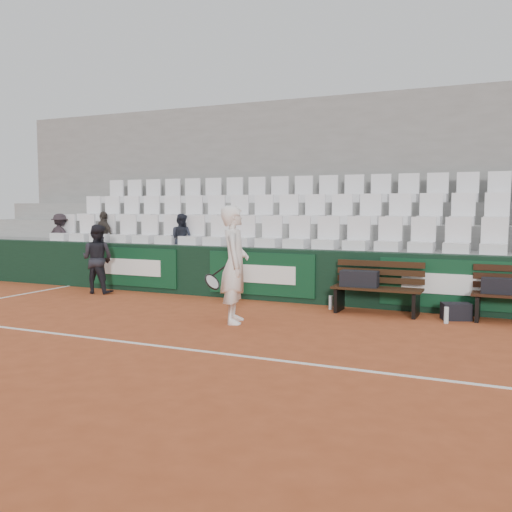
{
  "coord_description": "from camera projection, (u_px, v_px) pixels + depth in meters",
  "views": [
    {
      "loc": [
        4.23,
        -6.1,
        1.82
      ],
      "look_at": [
        0.35,
        2.4,
        1.0
      ],
      "focal_mm": 40.0,
      "sensor_mm": 36.0,
      "label": 1
    }
  ],
  "objects": [
    {
      "name": "ground",
      "position": [
        155.0,
        346.0,
        7.43
      ],
      "size": [
        80.0,
        80.0,
        0.0
      ],
      "primitive_type": "plane",
      "color": "#AA4B26",
      "rests_on": "ground"
    },
    {
      "name": "court_baseline",
      "position": [
        155.0,
        346.0,
        7.43
      ],
      "size": [
        18.0,
        0.06,
        0.01
      ],
      "primitive_type": "cube",
      "color": "white",
      "rests_on": "ground"
    },
    {
      "name": "back_barrier",
      "position": [
        277.0,
        275.0,
        10.98
      ],
      "size": [
        18.0,
        0.34,
        1.0
      ],
      "color": "black",
      "rests_on": "ground"
    },
    {
      "name": "grandstand_tier_front",
      "position": [
        285.0,
        271.0,
        11.58
      ],
      "size": [
        18.0,
        0.95,
        1.0
      ],
      "primitive_type": "cube",
      "color": "gray",
      "rests_on": "ground"
    },
    {
      "name": "grandstand_tier_mid",
      "position": [
        302.0,
        256.0,
        12.43
      ],
      "size": [
        18.0,
        0.95,
        1.45
      ],
      "primitive_type": "cube",
      "color": "#989795",
      "rests_on": "ground"
    },
    {
      "name": "grandstand_tier_back",
      "position": [
        316.0,
        244.0,
        13.27
      ],
      "size": [
        18.0,
        0.95,
        1.9
      ],
      "primitive_type": "cube",
      "color": "gray",
      "rests_on": "ground"
    },
    {
      "name": "grandstand_rear_wall",
      "position": [
        324.0,
        190.0,
        13.73
      ],
      "size": [
        18.0,
        0.3,
        4.4
      ],
      "primitive_type": "cube",
      "color": "gray",
      "rests_on": "ground"
    },
    {
      "name": "seat_row_front",
      "position": [
        282.0,
        231.0,
        11.35
      ],
      "size": [
        11.9,
        0.44,
        0.63
      ],
      "primitive_type": "cube",
      "color": "white",
      "rests_on": "grandstand_tier_front"
    },
    {
      "name": "seat_row_mid",
      "position": [
        299.0,
        209.0,
        12.18
      ],
      "size": [
        11.9,
        0.44,
        0.63
      ],
      "primitive_type": "cube",
      "color": "white",
      "rests_on": "grandstand_tier_mid"
    },
    {
      "name": "seat_row_back",
      "position": [
        314.0,
        189.0,
        13.0
      ],
      "size": [
        11.9,
        0.44,
        0.63
      ],
      "primitive_type": "cube",
      "color": "silver",
      "rests_on": "grandstand_tier_back"
    },
    {
      "name": "bench_left",
      "position": [
        377.0,
        301.0,
        9.63
      ],
      "size": [
        1.5,
        0.56,
        0.45
      ],
      "primitive_type": "cube",
      "color": "#311C0E",
      "rests_on": "ground"
    },
    {
      "name": "sports_bag_left",
      "position": [
        359.0,
        279.0,
        9.7
      ],
      "size": [
        0.64,
        0.3,
        0.27
      ],
      "primitive_type": "cube",
      "rotation": [
        0.0,
        0.0,
        0.04
      ],
      "color": "black",
      "rests_on": "bench_left"
    },
    {
      "name": "sports_bag_right",
      "position": [
        499.0,
        286.0,
        8.93
      ],
      "size": [
        0.52,
        0.25,
        0.24
      ],
      "primitive_type": "cube",
      "rotation": [
        0.0,
        0.0,
        -0.01
      ],
      "color": "black",
      "rests_on": "bench_right"
    },
    {
      "name": "sports_bag_ground",
      "position": [
        456.0,
        311.0,
        9.13
      ],
      "size": [
        0.51,
        0.42,
        0.27
      ],
      "primitive_type": "cube",
      "rotation": [
        0.0,
        0.0,
        0.39
      ],
      "color": "black",
      "rests_on": "ground"
    },
    {
      "name": "water_bottle_near",
      "position": [
        331.0,
        302.0,
        10.05
      ],
      "size": [
        0.07,
        0.07,
        0.25
      ],
      "primitive_type": "cylinder",
      "color": "silver",
      "rests_on": "ground"
    },
    {
      "name": "water_bottle_far",
      "position": [
        446.0,
        315.0,
        8.85
      ],
      "size": [
        0.07,
        0.07,
        0.26
      ],
      "primitive_type": "cylinder",
      "color": "silver",
      "rests_on": "ground"
    },
    {
      "name": "tennis_player",
      "position": [
        235.0,
        265.0,
        8.85
      ],
      "size": [
        0.83,
        0.78,
        1.83
      ],
      "color": "white",
      "rests_on": "ground"
    },
    {
      "name": "ball_kid",
      "position": [
        97.0,
        259.0,
        11.9
      ],
      "size": [
        0.76,
        0.63,
        1.44
      ],
      "primitive_type": "imported",
      "rotation": [
        0.0,
        0.0,
        3.27
      ],
      "color": "black",
      "rests_on": "ground"
    },
    {
      "name": "spectator_a",
      "position": [
        60.0,
        217.0,
        13.79
      ],
      "size": [
        0.73,
        0.44,
        1.09
      ],
      "primitive_type": "imported",
      "rotation": [
        0.0,
        0.0,
        3.19
      ],
      "color": "black",
      "rests_on": "grandstand_tier_front"
    },
    {
      "name": "spectator_b",
      "position": [
        104.0,
        217.0,
        13.24
      ],
      "size": [
        0.73,
        0.48,
        1.15
      ],
      "primitive_type": "imported",
      "rotation": [
        0.0,
        0.0,
        2.82
      ],
      "color": "#36312B",
      "rests_on": "grandstand_tier_front"
    },
    {
      "name": "spectator_c",
      "position": [
        181.0,
        218.0,
        12.37
      ],
      "size": [
        0.56,
        0.45,
        1.11
      ],
      "primitive_type": "imported",
      "rotation": [
        0.0,
        0.0,
        3.21
      ],
      "color": "black",
      "rests_on": "grandstand_tier_front"
    }
  ]
}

